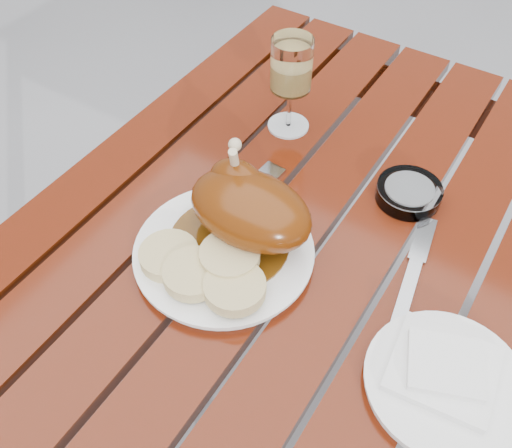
{
  "coord_description": "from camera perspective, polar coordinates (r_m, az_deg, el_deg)",
  "views": [
    {
      "loc": [
        0.28,
        -0.54,
        1.44
      ],
      "look_at": [
        -0.04,
        -0.05,
        0.78
      ],
      "focal_mm": 40.0,
      "sensor_mm": 36.0,
      "label": 1
    }
  ],
  "objects": [
    {
      "name": "roast_duck",
      "position": [
        0.85,
        -0.86,
        1.72
      ],
      "size": [
        0.21,
        0.19,
        0.14
      ],
      "color": "#4F2B09",
      "rests_on": "dinner_plate"
    },
    {
      "name": "side_plate",
      "position": [
        0.8,
        18.4,
        -14.91
      ],
      "size": [
        0.25,
        0.25,
        0.02
      ],
      "primitive_type": "cylinder",
      "rotation": [
        0.0,
        0.0,
        0.19
      ],
      "color": "white",
      "rests_on": "table"
    },
    {
      "name": "table",
      "position": [
        1.23,
        2.71,
        -11.82
      ],
      "size": [
        0.8,
        1.2,
        0.75
      ],
      "primitive_type": "cube",
      "color": "#621A0B",
      "rests_on": "ground"
    },
    {
      "name": "fork",
      "position": [
        0.95,
        -1.85,
        2.0
      ],
      "size": [
        0.04,
        0.2,
        0.01
      ],
      "primitive_type": "cube",
      "rotation": [
        0.0,
        0.0,
        -0.07
      ],
      "color": "gray",
      "rests_on": "table"
    },
    {
      "name": "wine_glass",
      "position": [
        1.05,
        3.46,
        13.62
      ],
      "size": [
        0.09,
        0.09,
        0.18
      ],
      "primitive_type": "cylinder",
      "rotation": [
        0.0,
        0.0,
        -0.12
      ],
      "color": "tan",
      "rests_on": "table"
    },
    {
      "name": "ashtray",
      "position": [
        0.99,
        15.02,
        3.03
      ],
      "size": [
        0.14,
        0.14,
        0.03
      ],
      "primitive_type": "cylinder",
      "rotation": [
        0.0,
        0.0,
        -0.31
      ],
      "color": "#B2B7BC",
      "rests_on": "table"
    },
    {
      "name": "ground",
      "position": [
        1.57,
        2.19,
        -18.61
      ],
      "size": [
        60.0,
        60.0,
        0.0
      ],
      "primitive_type": "plane",
      "color": "slate",
      "rests_on": "ground"
    },
    {
      "name": "bread_dumplings",
      "position": [
        0.83,
        -5.0,
        -4.4
      ],
      "size": [
        0.21,
        0.14,
        0.03
      ],
      "color": "tan",
      "rests_on": "dinner_plate"
    },
    {
      "name": "dinner_plate",
      "position": [
        0.87,
        -3.22,
        -2.88
      ],
      "size": [
        0.36,
        0.36,
        0.02
      ],
      "primitive_type": "cylinder",
      "rotation": [
        0.0,
        0.0,
        0.4
      ],
      "color": "white",
      "rests_on": "table"
    },
    {
      "name": "napkin",
      "position": [
        0.79,
        18.22,
        -13.58
      ],
      "size": [
        0.14,
        0.13,
        0.01
      ],
      "primitive_type": "cube",
      "rotation": [
        0.0,
        0.0,
        0.1
      ],
      "color": "white",
      "rests_on": "side_plate"
    },
    {
      "name": "knife",
      "position": [
        0.88,
        15.07,
        -5.83
      ],
      "size": [
        0.05,
        0.21,
        0.01
      ],
      "primitive_type": "cube",
      "rotation": [
        0.0,
        0.0,
        0.16
      ],
      "color": "gray",
      "rests_on": "table"
    }
  ]
}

